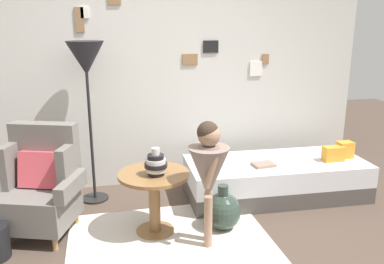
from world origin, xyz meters
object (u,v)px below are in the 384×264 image
at_px(side_table, 154,189).
at_px(vase_striped, 156,164).
at_px(floor_lamp, 86,65).
at_px(person_child, 209,168).
at_px(book_on_daybed, 263,165).
at_px(demijohn_near, 223,211).
at_px(armchair, 40,186).
at_px(daybed, 275,178).

bearing_deg(side_table, vase_striped, -76.82).
bearing_deg(floor_lamp, vase_striped, -58.64).
xyz_separation_m(person_child, book_on_daybed, (0.78, 0.67, -0.27)).
relative_size(floor_lamp, demijohn_near, 3.92).
relative_size(person_child, book_on_daybed, 4.91).
relative_size(side_table, floor_lamp, 0.38).
distance_m(armchair, demijohn_near, 1.65).
bearing_deg(book_on_daybed, floor_lamp, 164.80).
xyz_separation_m(daybed, demijohn_near, (-0.77, -0.56, -0.03)).
distance_m(person_child, book_on_daybed, 1.06).
height_order(side_table, person_child, person_child).
xyz_separation_m(armchair, book_on_daybed, (2.17, 0.12, -0.02)).
bearing_deg(side_table, person_child, -36.60).
bearing_deg(book_on_daybed, person_child, -139.03).
xyz_separation_m(floor_lamp, demijohn_near, (1.14, -0.91, -1.25)).
relative_size(daybed, person_child, 1.79).
bearing_deg(daybed, person_child, -140.91).
height_order(side_table, book_on_daybed, side_table).
height_order(daybed, floor_lamp, floor_lamp).
relative_size(armchair, demijohn_near, 2.29).
bearing_deg(daybed, floor_lamp, 169.66).
height_order(side_table, demijohn_near, side_table).
bearing_deg(book_on_daybed, demijohn_near, -142.26).
relative_size(armchair, side_table, 1.55).
distance_m(daybed, side_table, 1.48).
height_order(vase_striped, person_child, person_child).
xyz_separation_m(armchair, side_table, (0.98, -0.25, -0.03)).
bearing_deg(person_child, demijohn_near, 48.73).
bearing_deg(person_child, armchair, 158.12).
height_order(side_table, floor_lamp, floor_lamp).
relative_size(daybed, side_table, 3.08).
distance_m(armchair, floor_lamp, 1.23).
xyz_separation_m(side_table, book_on_daybed, (1.19, 0.37, 0.00)).
xyz_separation_m(side_table, floor_lamp, (-0.53, 0.84, 1.01)).
bearing_deg(armchair, floor_lamp, 52.24).
bearing_deg(demijohn_near, person_child, -131.27).
xyz_separation_m(book_on_daybed, demijohn_near, (-0.58, -0.45, -0.24)).
bearing_deg(floor_lamp, armchair, -127.76).
height_order(vase_striped, book_on_daybed, vase_striped).
distance_m(daybed, floor_lamp, 2.30).
xyz_separation_m(side_table, demijohn_near, (0.61, -0.08, -0.24)).
bearing_deg(side_table, book_on_daybed, 17.36).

